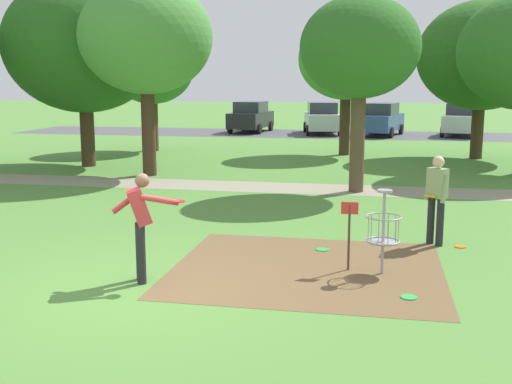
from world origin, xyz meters
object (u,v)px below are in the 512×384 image
tree_far_right (360,48)px  parked_car_center_left (322,118)px  player_throwing (437,195)px  frisbee_by_tee (460,247)px  player_foreground_watching (141,220)px  parked_car_rightmost (462,120)px  disc_golf_basket (380,228)px  tree_near_left (146,38)px  frisbee_near_basket (409,297)px  parked_car_leftmost (251,117)px  tree_far_left (152,69)px  parked_car_center_right (381,119)px  tree_mid_left (83,46)px  frisbee_mid_grass (322,250)px  tree_near_right (346,59)px  tree_mid_center (482,56)px

tree_far_right → parked_car_center_left: 19.52m
player_throwing → frisbee_by_tee: player_throwing is taller
player_foreground_watching → parked_car_rightmost: 29.16m
player_throwing → tree_far_right: tree_far_right is taller
disc_golf_basket → tree_near_left: bearing=128.4°
frisbee_near_basket → player_throwing: bearing=79.1°
disc_golf_basket → frisbee_near_basket: disc_golf_basket is taller
parked_car_leftmost → tree_far_right: bearing=-70.2°
disc_golf_basket → parked_car_center_left: bearing=97.1°
player_foreground_watching → tree_far_left: tree_far_left is taller
frisbee_near_basket → tree_far_right: tree_far_right is taller
tree_far_left → parked_car_center_right: 14.20m
player_throwing → tree_mid_left: 15.05m
frisbee_mid_grass → tree_near_right: tree_near_right is taller
tree_mid_left → parked_car_leftmost: 16.63m
frisbee_by_tee → tree_far_left: size_ratio=0.04×
disc_golf_basket → player_foreground_watching: (-3.62, -1.13, 0.23)m
player_throwing → parked_car_center_left: 25.07m
tree_far_left → parked_car_center_right: size_ratio=1.15×
disc_golf_basket → frisbee_by_tee: size_ratio=6.45×
frisbee_near_basket → tree_near_left: bearing=126.9°
parked_car_leftmost → frisbee_near_basket: bearing=-74.0°
frisbee_mid_grass → parked_car_leftmost: size_ratio=0.06×
frisbee_mid_grass → tree_near_right: (-0.45, 15.24, 3.94)m
player_throwing → parked_car_center_left: bearing=100.1°
tree_near_right → parked_car_center_right: (1.51, 9.71, -3.03)m
frisbee_near_basket → frisbee_by_tee: (1.08, 3.06, 0.00)m
tree_near_left → parked_car_center_right: size_ratio=1.40×
frisbee_by_tee → parked_car_rightmost: size_ratio=0.05×
frisbee_mid_grass → parked_car_center_right: parked_car_center_right is taller
tree_far_left → parked_car_center_left: bearing=57.6°
disc_golf_basket → parked_car_rightmost: 27.24m
player_throwing → parked_car_leftmost: bearing=109.1°
player_foreground_watching → tree_near_right: (2.16, 17.61, 2.96)m
tree_near_left → disc_golf_basket: bearing=-51.6°
tree_near_left → tree_near_right: bearing=49.7°
disc_golf_basket → player_foreground_watching: 3.80m
tree_mid_center → parked_car_center_right: size_ratio=1.37×
tree_near_right → parked_car_leftmost: tree_near_right is taller
frisbee_mid_grass → tree_near_right: 15.75m
frisbee_by_tee → tree_near_left: (-8.98, 7.46, 4.43)m
tree_mid_left → tree_near_right: bearing=30.7°
frisbee_by_tee → parked_car_leftmost: bearing=110.0°
disc_golf_basket → tree_mid_left: 15.69m
disc_golf_basket → parked_car_center_right: bearing=89.9°
frisbee_by_tee → parked_car_center_left: size_ratio=0.05×
tree_near_left → frisbee_mid_grass: bearing=-51.8°
frisbee_by_tee → tree_near_left: tree_near_left is taller
tree_near_left → tree_mid_center: size_ratio=1.02×
tree_mid_center → parked_car_rightmost: size_ratio=1.38×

